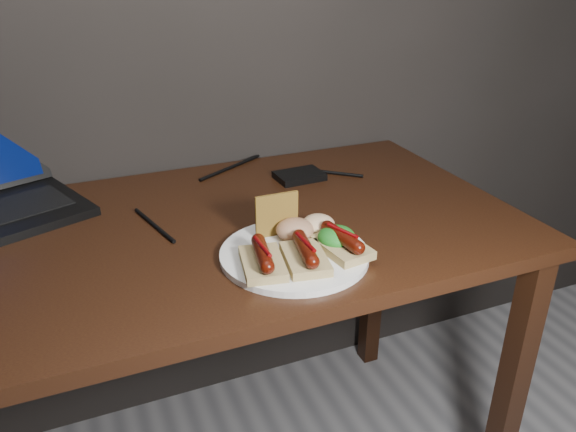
# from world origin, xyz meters

# --- Properties ---
(desk) EXTENTS (1.40, 0.70, 0.75)m
(desk) POSITION_xyz_m (0.00, 1.38, 0.66)
(desk) COLOR black
(desk) RESTS_ON ground
(hard_drive) EXTENTS (0.12, 0.08, 0.02)m
(hard_drive) POSITION_xyz_m (0.33, 1.55, 0.76)
(hard_drive) COLOR black
(hard_drive) RESTS_ON desk
(desk_cables) EXTENTS (0.94, 0.40, 0.01)m
(desk_cables) POSITION_xyz_m (0.01, 1.55, 0.75)
(desk_cables) COLOR black
(desk_cables) RESTS_ON desk
(plate) EXTENTS (0.29, 0.29, 0.01)m
(plate) POSITION_xyz_m (0.17, 1.20, 0.76)
(plate) COLOR white
(plate) RESTS_ON desk
(bread_sausage_left) EXTENTS (0.09, 0.13, 0.04)m
(bread_sausage_left) POSITION_xyz_m (0.10, 1.17, 0.78)
(bread_sausage_left) COLOR tan
(bread_sausage_left) RESTS_ON plate
(bread_sausage_center) EXTENTS (0.09, 0.13, 0.04)m
(bread_sausage_center) POSITION_xyz_m (0.17, 1.16, 0.78)
(bread_sausage_center) COLOR tan
(bread_sausage_center) RESTS_ON plate
(bread_sausage_right) EXTENTS (0.09, 0.12, 0.04)m
(bread_sausage_right) POSITION_xyz_m (0.25, 1.17, 0.78)
(bread_sausage_right) COLOR tan
(bread_sausage_right) RESTS_ON plate
(crispbread) EXTENTS (0.09, 0.01, 0.08)m
(crispbread) POSITION_xyz_m (0.17, 1.27, 0.80)
(crispbread) COLOR #A4792D
(crispbread) RESTS_ON plate
(salad_greens) EXTENTS (0.07, 0.07, 0.04)m
(salad_greens) POSITION_xyz_m (0.25, 1.19, 0.78)
(salad_greens) COLOR #125410
(salad_greens) RESTS_ON plate
(salsa_mound) EXTENTS (0.07, 0.07, 0.04)m
(salsa_mound) POSITION_xyz_m (0.19, 1.24, 0.78)
(salsa_mound) COLOR maroon
(salsa_mound) RESTS_ON plate
(coleslaw_mound) EXTENTS (0.06, 0.06, 0.04)m
(coleslaw_mound) POSITION_xyz_m (0.24, 1.25, 0.78)
(coleslaw_mound) COLOR beige
(coleslaw_mound) RESTS_ON plate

